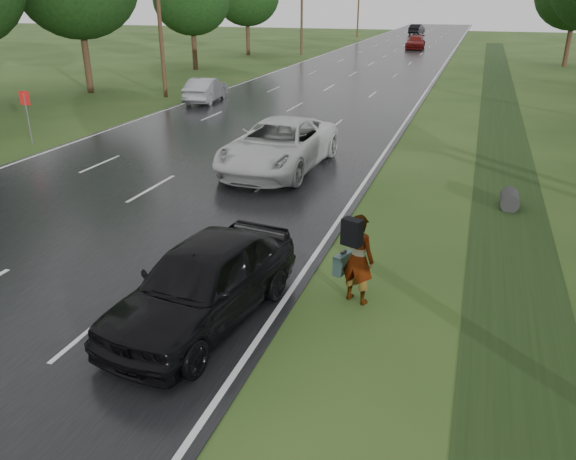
% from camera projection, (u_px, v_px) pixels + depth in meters
% --- Properties ---
extents(road, '(14.00, 180.00, 0.04)m').
position_uv_depth(road, '(365.00, 68.00, 51.50)').
color(road, black).
rests_on(road, ground).
extents(edge_stripe_east, '(0.12, 180.00, 0.01)m').
position_uv_depth(edge_stripe_east, '(440.00, 70.00, 49.51)').
color(edge_stripe_east, silver).
rests_on(edge_stripe_east, road).
extents(edge_stripe_west, '(0.12, 180.00, 0.01)m').
position_uv_depth(edge_stripe_west, '(295.00, 65.00, 53.46)').
color(edge_stripe_west, silver).
rests_on(edge_stripe_west, road).
extents(center_line, '(0.12, 180.00, 0.01)m').
position_uv_depth(center_line, '(365.00, 67.00, 51.49)').
color(center_line, silver).
rests_on(center_line, road).
extents(drainage_ditch, '(2.20, 120.00, 0.56)m').
position_uv_depth(drainage_ditch, '(503.00, 142.00, 25.12)').
color(drainage_ditch, black).
rests_on(drainage_ditch, ground).
extents(road_sign, '(0.50, 0.06, 2.30)m').
position_uv_depth(road_sign, '(26.00, 106.00, 24.47)').
color(road_sign, slate).
rests_on(road_sign, ground).
extents(utility_pole_mid, '(1.60, 0.26, 10.00)m').
position_uv_depth(utility_pole_mid, '(159.00, 12.00, 34.68)').
color(utility_pole_mid, '#3A2B17').
rests_on(utility_pole_mid, ground).
extents(utility_pole_far, '(1.60, 0.26, 10.00)m').
position_uv_depth(utility_pole_far, '(302.00, 5.00, 60.94)').
color(utility_pole_far, '#3A2B17').
rests_on(utility_pole_far, ground).
extents(utility_pole_distant, '(1.60, 0.26, 10.00)m').
position_uv_depth(utility_pole_distant, '(359.00, 2.00, 87.20)').
color(utility_pole_distant, '#3A2B17').
rests_on(utility_pole_distant, ground).
extents(pedestrian, '(0.97, 0.99, 2.00)m').
position_uv_depth(pedestrian, '(357.00, 257.00, 11.74)').
color(pedestrian, '#A5998C').
rests_on(pedestrian, ground).
extents(white_pickup, '(3.27, 6.64, 1.81)m').
position_uv_depth(white_pickup, '(279.00, 145.00, 20.91)').
color(white_pickup, silver).
rests_on(white_pickup, road).
extents(dark_sedan, '(2.71, 5.23, 1.70)m').
position_uv_depth(dark_sedan, '(203.00, 282.00, 11.03)').
color(dark_sedan, black).
rests_on(dark_sedan, road).
extents(silver_sedan, '(2.10, 4.55, 1.44)m').
position_uv_depth(silver_sedan, '(206.00, 90.00, 34.55)').
color(silver_sedan, gray).
rests_on(silver_sedan, road).
extents(far_car_red, '(2.26, 5.30, 1.52)m').
position_uv_depth(far_car_red, '(415.00, 42.00, 69.30)').
color(far_car_red, maroon).
rests_on(far_car_red, road).
extents(far_car_dark, '(2.32, 5.23, 1.67)m').
position_uv_depth(far_car_dark, '(417.00, 29.00, 95.64)').
color(far_car_dark, black).
rests_on(far_car_dark, road).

